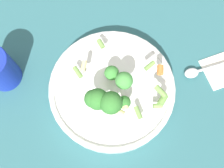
{
  "coord_description": "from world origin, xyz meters",
  "views": [
    {
      "loc": [
        -0.18,
        -0.04,
        0.62
      ],
      "look_at": [
        0.0,
        0.0,
        0.06
      ],
      "focal_mm": 42.0,
      "sensor_mm": 36.0,
      "label": 1
    }
  ],
  "objects": [
    {
      "name": "spoon",
      "position": [
        0.11,
        -0.22,
        0.01
      ],
      "size": [
        0.11,
        0.17,
        0.01
      ],
      "rotation": [
        0.0,
        0.0,
        8.38
      ],
      "color": "silver",
      "rests_on": "napkin"
    },
    {
      "name": "pasta_salad",
      "position": [
        -0.03,
        -0.0,
        0.1
      ],
      "size": [
        0.18,
        0.22,
        0.09
      ],
      "color": "#8CB766",
      "rests_on": "bowl"
    },
    {
      "name": "bowl",
      "position": [
        0.0,
        0.0,
        0.03
      ],
      "size": [
        0.29,
        0.29,
        0.05
      ],
      "color": "white",
      "rests_on": "ground_plane"
    },
    {
      "name": "ground_plane",
      "position": [
        0.0,
        0.0,
        0.0
      ],
      "size": [
        3.0,
        3.0,
        0.0
      ],
      "primitive_type": "plane",
      "color": "#2D6066"
    }
  ]
}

